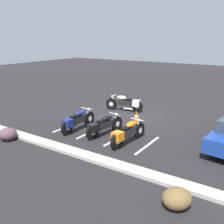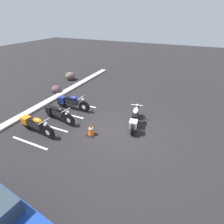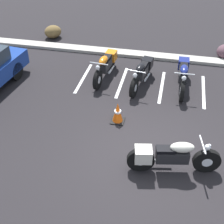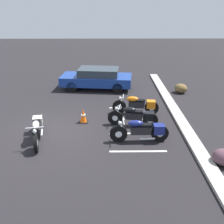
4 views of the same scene
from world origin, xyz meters
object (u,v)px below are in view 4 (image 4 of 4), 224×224
at_px(motorcycle_cream_featured, 37,129).
at_px(landscape_rock_0, 224,157).
at_px(parked_bike_0, 138,105).
at_px(traffic_cone, 83,116).
at_px(parked_bike_2, 142,130).
at_px(landscape_rock_1, 181,88).
at_px(car_blue, 97,78).
at_px(parked_bike_1, 135,116).

distance_m(motorcycle_cream_featured, landscape_rock_0, 6.87).
bearing_deg(parked_bike_0, traffic_cone, 25.64).
height_order(motorcycle_cream_featured, traffic_cone, motorcycle_cream_featured).
distance_m(parked_bike_2, landscape_rock_1, 6.59).
xyz_separation_m(motorcycle_cream_featured, landscape_rock_0, (1.80, 6.63, -0.20)).
height_order(car_blue, landscape_rock_1, car_blue).
bearing_deg(motorcycle_cream_featured, parked_bike_0, 110.12).
relative_size(parked_bike_0, parked_bike_1, 1.02).
relative_size(parked_bike_0, car_blue, 0.50).
relative_size(parked_bike_0, landscape_rock_1, 2.92).
distance_m(car_blue, landscape_rock_1, 5.12).
bearing_deg(motorcycle_cream_featured, parked_bike_2, 76.36).
bearing_deg(parked_bike_0, parked_bike_2, 93.05).
bearing_deg(parked_bike_2, traffic_cone, -37.04).
xyz_separation_m(motorcycle_cream_featured, landscape_rock_1, (-5.68, 7.10, -0.20)).
bearing_deg(parked_bike_2, landscape_rock_0, 146.58).
bearing_deg(parked_bike_1, car_blue, -61.28).
xyz_separation_m(motorcycle_cream_featured, parked_bike_0, (-2.54, 4.20, -0.01)).
height_order(parked_bike_1, landscape_rock_1, parked_bike_1).
distance_m(car_blue, landscape_rock_0, 9.53).
bearing_deg(traffic_cone, car_blue, 175.21).
xyz_separation_m(parked_bike_1, landscape_rock_0, (2.99, 2.67, -0.18)).
relative_size(landscape_rock_1, traffic_cone, 1.19).
bearing_deg(traffic_cone, landscape_rock_1, 126.93).
height_order(car_blue, landscape_rock_0, car_blue).
xyz_separation_m(landscape_rock_0, traffic_cone, (-3.39, -4.97, 0.03)).
xyz_separation_m(parked_bike_1, parked_bike_2, (1.38, 0.14, 0.02)).
xyz_separation_m(parked_bike_0, landscape_rock_1, (-3.14, 2.89, -0.19)).
xyz_separation_m(landscape_rock_0, landscape_rock_1, (-7.48, 0.47, 0.00)).
bearing_deg(parked_bike_0, motorcycle_cream_featured, 36.37).
height_order(parked_bike_2, traffic_cone, parked_bike_2).
xyz_separation_m(parked_bike_2, landscape_rock_0, (1.61, 2.53, -0.20)).
height_order(motorcycle_cream_featured, landscape_rock_1, motorcycle_cream_featured).
bearing_deg(landscape_rock_1, traffic_cone, -53.07).
xyz_separation_m(landscape_rock_1, traffic_cone, (4.09, -5.44, 0.03)).
height_order(parked_bike_0, parked_bike_1, parked_bike_0).
bearing_deg(landscape_rock_1, car_blue, -100.02).
height_order(parked_bike_0, traffic_cone, parked_bike_0).
xyz_separation_m(motorcycle_cream_featured, parked_bike_2, (0.19, 4.10, 0.00)).
relative_size(motorcycle_cream_featured, parked_bike_1, 1.03).
relative_size(parked_bike_2, landscape_rock_1, 2.98).
height_order(parked_bike_0, car_blue, car_blue).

